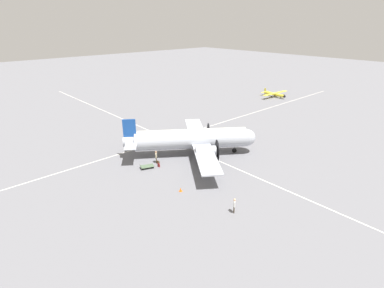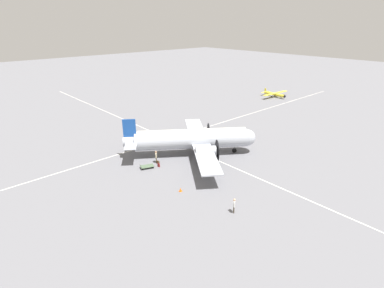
{
  "view_description": "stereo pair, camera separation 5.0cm",
  "coord_description": "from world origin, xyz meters",
  "px_view_note": "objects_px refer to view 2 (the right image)",
  "views": [
    {
      "loc": [
        -31.36,
        28.41,
        19.08
      ],
      "look_at": [
        0.0,
        0.0,
        1.76
      ],
      "focal_mm": 28.0,
      "sensor_mm": 36.0,
      "label": 1
    },
    {
      "loc": [
        -31.4,
        28.38,
        19.08
      ],
      "look_at": [
        0.0,
        0.0,
        1.76
      ],
      "focal_mm": 28.0,
      "sensor_mm": 36.0,
      "label": 2
    }
  ],
  "objects_px": {
    "suitcase_upright_spare": "(159,165)",
    "crew_foreground": "(234,204)",
    "baggage_cart": "(147,166)",
    "light_aircraft_distant": "(275,94)",
    "airliner_main": "(195,139)",
    "suitcase_near_door": "(158,162)",
    "passenger_boarding": "(156,156)",
    "traffic_cone": "(180,190)"
  },
  "relations": [
    {
      "from": "airliner_main",
      "to": "baggage_cart",
      "type": "relative_size",
      "value": 9.27
    },
    {
      "from": "crew_foreground",
      "to": "light_aircraft_distant",
      "type": "distance_m",
      "value": 56.54
    },
    {
      "from": "suitcase_near_door",
      "to": "traffic_cone",
      "type": "distance_m",
      "value": 8.39
    },
    {
      "from": "airliner_main",
      "to": "baggage_cart",
      "type": "height_order",
      "value": "airliner_main"
    },
    {
      "from": "passenger_boarding",
      "to": "baggage_cart",
      "type": "height_order",
      "value": "passenger_boarding"
    },
    {
      "from": "suitcase_upright_spare",
      "to": "baggage_cart",
      "type": "distance_m",
      "value": 1.65
    },
    {
      "from": "crew_foreground",
      "to": "light_aircraft_distant",
      "type": "bearing_deg",
      "value": 165.97
    },
    {
      "from": "passenger_boarding",
      "to": "suitcase_near_door",
      "type": "height_order",
      "value": "passenger_boarding"
    },
    {
      "from": "passenger_boarding",
      "to": "traffic_cone",
      "type": "xyz_separation_m",
      "value": [
        -8.49,
        2.54,
        -0.89
      ]
    },
    {
      "from": "crew_foreground",
      "to": "light_aircraft_distant",
      "type": "height_order",
      "value": "light_aircraft_distant"
    },
    {
      "from": "passenger_boarding",
      "to": "baggage_cart",
      "type": "relative_size",
      "value": 0.86
    },
    {
      "from": "light_aircraft_distant",
      "to": "airliner_main",
      "type": "bearing_deg",
      "value": -68.9
    },
    {
      "from": "crew_foreground",
      "to": "light_aircraft_distant",
      "type": "xyz_separation_m",
      "value": [
        27.55,
        -49.37,
        -0.27
      ]
    },
    {
      "from": "passenger_boarding",
      "to": "suitcase_near_door",
      "type": "relative_size",
      "value": 3.52
    },
    {
      "from": "crew_foreground",
      "to": "airliner_main",
      "type": "bearing_deg",
      "value": -160.41
    },
    {
      "from": "passenger_boarding",
      "to": "light_aircraft_distant",
      "type": "bearing_deg",
      "value": -33.67
    },
    {
      "from": "suitcase_near_door",
      "to": "traffic_cone",
      "type": "height_order",
      "value": "traffic_cone"
    },
    {
      "from": "airliner_main",
      "to": "suitcase_upright_spare",
      "type": "xyz_separation_m",
      "value": [
        0.27,
        6.71,
        -2.35
      ]
    },
    {
      "from": "airliner_main",
      "to": "light_aircraft_distant",
      "type": "height_order",
      "value": "airliner_main"
    },
    {
      "from": "baggage_cart",
      "to": "traffic_cone",
      "type": "distance_m",
      "value": 7.94
    },
    {
      "from": "suitcase_near_door",
      "to": "suitcase_upright_spare",
      "type": "bearing_deg",
      "value": 150.08
    },
    {
      "from": "suitcase_upright_spare",
      "to": "traffic_cone",
      "type": "relative_size",
      "value": 1.12
    },
    {
      "from": "airliner_main",
      "to": "suitcase_near_door",
      "type": "relative_size",
      "value": 37.78
    },
    {
      "from": "traffic_cone",
      "to": "light_aircraft_distant",
      "type": "bearing_deg",
      "value": -68.17
    },
    {
      "from": "crew_foreground",
      "to": "baggage_cart",
      "type": "distance_m",
      "value": 15.17
    },
    {
      "from": "airliner_main",
      "to": "light_aircraft_distant",
      "type": "xyz_separation_m",
      "value": [
        13.49,
        -42.13,
        -1.81
      ]
    },
    {
      "from": "baggage_cart",
      "to": "light_aircraft_distant",
      "type": "xyz_separation_m",
      "value": [
        12.43,
        -50.29,
        0.52
      ]
    },
    {
      "from": "baggage_cart",
      "to": "crew_foreground",
      "type": "bearing_deg",
      "value": -65.82
    },
    {
      "from": "suitcase_upright_spare",
      "to": "traffic_cone",
      "type": "distance_m",
      "value": 7.41
    },
    {
      "from": "suitcase_upright_spare",
      "to": "crew_foreground",
      "type": "bearing_deg",
      "value": 177.91
    },
    {
      "from": "passenger_boarding",
      "to": "suitcase_near_door",
      "type": "xyz_separation_m",
      "value": [
        -0.47,
        0.06,
        -0.9
      ]
    },
    {
      "from": "suitcase_near_door",
      "to": "traffic_cone",
      "type": "xyz_separation_m",
      "value": [
        -8.02,
        2.48,
        0.0
      ]
    },
    {
      "from": "airliner_main",
      "to": "suitcase_upright_spare",
      "type": "relative_size",
      "value": 35.92
    },
    {
      "from": "crew_foreground",
      "to": "suitcase_upright_spare",
      "type": "xyz_separation_m",
      "value": [
        14.34,
        -0.52,
        -0.81
      ]
    },
    {
      "from": "suitcase_upright_spare",
      "to": "baggage_cart",
      "type": "height_order",
      "value": "baggage_cart"
    },
    {
      "from": "suitcase_near_door",
      "to": "suitcase_upright_spare",
      "type": "xyz_separation_m",
      "value": [
        -0.88,
        0.51,
        0.03
      ]
    },
    {
      "from": "crew_foreground",
      "to": "traffic_cone",
      "type": "relative_size",
      "value": 3.56
    },
    {
      "from": "suitcase_near_door",
      "to": "light_aircraft_distant",
      "type": "xyz_separation_m",
      "value": [
        12.34,
        -48.34,
        0.57
      ]
    },
    {
      "from": "suitcase_upright_spare",
      "to": "traffic_cone",
      "type": "xyz_separation_m",
      "value": [
        -7.14,
        1.97,
        -0.03
      ]
    },
    {
      "from": "crew_foreground",
      "to": "baggage_cart",
      "type": "bearing_deg",
      "value": -129.69
    },
    {
      "from": "passenger_boarding",
      "to": "suitcase_upright_spare",
      "type": "xyz_separation_m",
      "value": [
        -1.35,
        0.56,
        -0.86
      ]
    },
    {
      "from": "crew_foreground",
      "to": "suitcase_upright_spare",
      "type": "bearing_deg",
      "value": -135.29
    }
  ]
}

